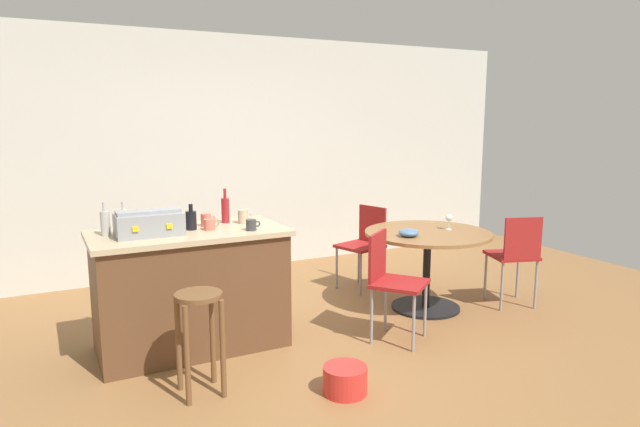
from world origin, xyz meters
TOP-DOWN VIEW (x-y plane):
  - ground_plane at (0.00, 0.00)m, footprint 8.80×8.80m
  - back_wall at (0.00, 2.53)m, footprint 8.00×0.10m
  - kitchen_island at (-0.84, 0.43)m, footprint 1.45×0.75m
  - wooden_stool at (-0.98, -0.35)m, footprint 0.30×0.30m
  - dining_table at (1.34, 0.31)m, footprint 1.16×1.16m
  - folding_chair_near at (0.63, -0.15)m, footprint 0.56×0.56m
  - folding_chair_far at (2.11, -0.02)m, footprint 0.50×0.50m
  - folding_chair_left at (1.17, 1.14)m, footprint 0.49×0.49m
  - toolbox at (-1.14, 0.38)m, footprint 0.47×0.27m
  - bottle_0 at (-1.27, 0.67)m, footprint 0.06×0.06m
  - bottle_1 at (-0.81, 0.45)m, footprint 0.08×0.08m
  - bottle_2 at (-1.42, 0.53)m, footprint 0.07×0.07m
  - bottle_3 at (-0.49, 0.62)m, footprint 0.06×0.06m
  - cup_0 at (-0.41, 0.22)m, footprint 0.11×0.08m
  - cup_1 at (-0.37, 0.53)m, footprint 0.12×0.08m
  - cup_2 at (-0.69, 0.38)m, footprint 0.12×0.08m
  - cup_3 at (-0.67, 0.54)m, footprint 0.12×0.08m
  - cup_4 at (-0.87, 0.59)m, footprint 0.11×0.07m
  - wine_glass at (1.57, 0.30)m, footprint 0.07×0.07m
  - serving_bowl at (1.05, 0.21)m, footprint 0.18×0.18m
  - plastic_bucket at (-0.15, -0.77)m, footprint 0.29×0.29m

SIDE VIEW (x-z plane):
  - ground_plane at x=0.00m, z-range 0.00..0.00m
  - plastic_bucket at x=-0.15m, z-range 0.00..0.18m
  - kitchen_island at x=-0.84m, z-range 0.00..0.93m
  - wooden_stool at x=-0.98m, z-range 0.14..0.82m
  - folding_chair_left at x=1.17m, z-range 0.08..0.93m
  - folding_chair_near at x=0.63m, z-range 0.08..0.96m
  - folding_chair_far at x=2.11m, z-range 0.09..0.97m
  - dining_table at x=1.34m, z-range 0.20..0.94m
  - serving_bowl at x=1.05m, z-range 0.74..0.81m
  - wine_glass at x=1.57m, z-range 0.77..0.92m
  - cup_2 at x=-0.69m, z-range 0.93..1.01m
  - cup_0 at x=-0.41m, z-range 0.93..1.01m
  - cup_3 at x=-0.67m, z-range 0.93..1.03m
  - cup_4 at x=-0.87m, z-range 0.93..1.03m
  - cup_1 at x=-0.37m, z-range 0.93..1.04m
  - bottle_1 at x=-0.81m, z-range 0.91..1.11m
  - bottle_0 at x=-1.27m, z-range 0.90..1.12m
  - toolbox at x=-1.14m, z-range 0.92..1.11m
  - bottle_2 at x=-1.42m, z-range 0.90..1.15m
  - bottle_3 at x=-0.49m, z-range 0.90..1.18m
  - back_wall at x=0.00m, z-range 0.00..2.70m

